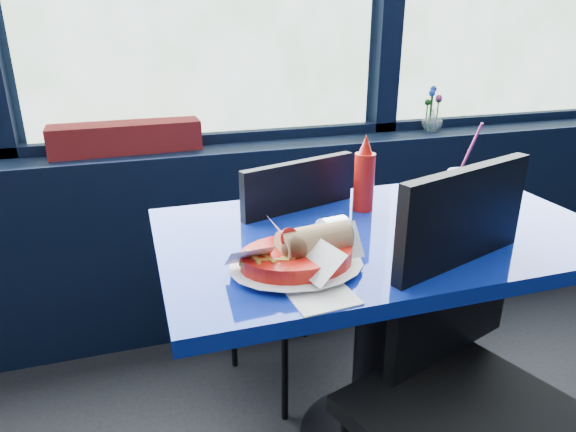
% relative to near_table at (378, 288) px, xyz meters
% --- Properties ---
extents(window_sill, '(5.00, 0.26, 0.80)m').
position_rel_near_table_xyz_m(window_sill, '(-0.30, 0.87, -0.17)').
color(window_sill, black).
rests_on(window_sill, ground).
extents(near_table, '(1.20, 0.70, 0.75)m').
position_rel_near_table_xyz_m(near_table, '(0.00, 0.00, 0.00)').
color(near_table, black).
rests_on(near_table, ground).
extents(chair_near_front, '(0.56, 0.56, 0.98)m').
position_rel_near_table_xyz_m(chair_near_front, '(0.04, -0.35, -0.00)').
color(chair_near_front, black).
rests_on(chair_near_front, ground).
extents(chair_near_back, '(0.51, 0.51, 0.90)m').
position_rel_near_table_xyz_m(chair_near_back, '(-0.13, 0.33, -0.05)').
color(chair_near_back, black).
rests_on(chair_near_back, ground).
extents(planter_box, '(0.56, 0.16, 0.11)m').
position_rel_near_table_xyz_m(planter_box, '(-0.64, 0.89, 0.29)').
color(planter_box, maroon).
rests_on(planter_box, window_sill).
extents(flower_vase, '(0.10, 0.10, 0.20)m').
position_rel_near_table_xyz_m(flower_vase, '(0.69, 0.87, 0.29)').
color(flower_vase, silver).
rests_on(flower_vase, window_sill).
extents(food_basket, '(0.32, 0.32, 0.10)m').
position_rel_near_table_xyz_m(food_basket, '(-0.29, -0.16, 0.22)').
color(food_basket, red).
rests_on(food_basket, near_table).
extents(ketchup_bottle, '(0.06, 0.06, 0.23)m').
position_rel_near_table_xyz_m(ketchup_bottle, '(0.01, 0.16, 0.28)').
color(ketchup_bottle, red).
rests_on(ketchup_bottle, near_table).
extents(soda_cup, '(0.08, 0.08, 0.27)m').
position_rel_near_table_xyz_m(soda_cup, '(0.27, 0.05, 0.25)').
color(soda_cup, '#0D2497').
rests_on(soda_cup, near_table).
extents(napkin, '(0.14, 0.14, 0.00)m').
position_rel_near_table_xyz_m(napkin, '(-0.29, -0.28, 0.18)').
color(napkin, white).
rests_on(napkin, near_table).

